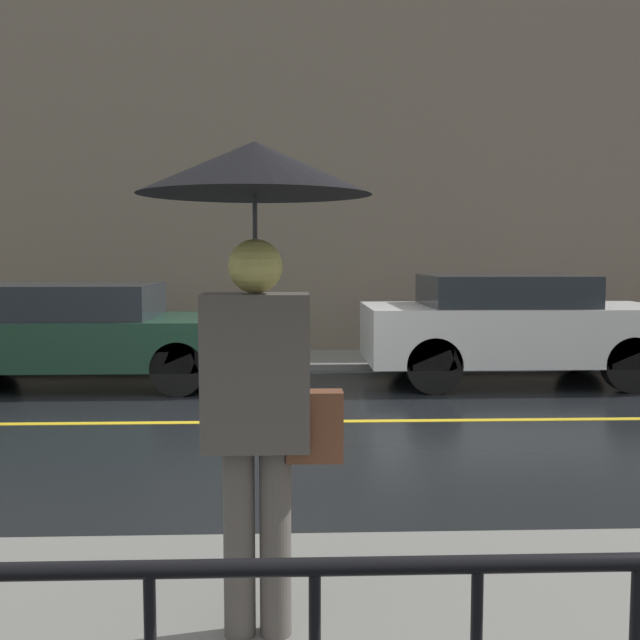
{
  "coord_description": "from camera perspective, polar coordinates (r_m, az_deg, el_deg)",
  "views": [
    {
      "loc": [
        0.43,
        -7.72,
        1.74
      ],
      "look_at": [
        0.67,
        -1.42,
        1.19
      ],
      "focal_mm": 42.0,
      "sensor_mm": 36.0,
      "label": 1
    }
  ],
  "objects": [
    {
      "name": "sidewalk_far",
      "position": [
        12.16,
        -4.2,
        -3.06
      ],
      "size": [
        28.0,
        1.78,
        0.1
      ],
      "color": "slate",
      "rests_on": "ground_plane"
    },
    {
      "name": "car_dark_green",
      "position": [
        10.56,
        -18.18,
        -0.86
      ],
      "size": [
        4.69,
        1.93,
        1.36
      ],
      "color": "#193828",
      "rests_on": "ground_plane"
    },
    {
      "name": "pedestrian",
      "position": [
        3.12,
        -4.84,
        4.44
      ],
      "size": [
        0.97,
        0.97,
        2.1
      ],
      "color": "#4C4742",
      "rests_on": "sidewalk_near"
    },
    {
      "name": "building_storefront",
      "position": [
        13.2,
        -4.13,
        12.57
      ],
      "size": [
        28.0,
        0.3,
        6.99
      ],
      "color": "#706656",
      "rests_on": "ground_plane"
    },
    {
      "name": "ground_plane",
      "position": [
        7.92,
        -5.3,
        -7.76
      ],
      "size": [
        80.0,
        80.0,
        0.0
      ],
      "primitive_type": "plane",
      "color": "black"
    },
    {
      "name": "lane_marking",
      "position": [
        7.92,
        -5.3,
        -7.73
      ],
      "size": [
        25.2,
        0.12,
        0.01
      ],
      "color": "gold",
      "rests_on": "ground_plane"
    },
    {
      "name": "car_white",
      "position": [
        10.59,
        14.39,
        -0.43
      ],
      "size": [
        4.07,
        1.88,
        1.47
      ],
      "color": "silver",
      "rests_on": "ground_plane"
    }
  ]
}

